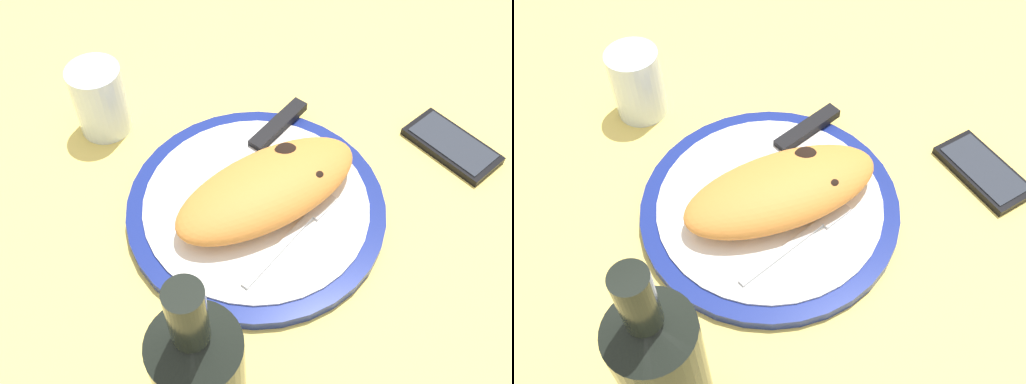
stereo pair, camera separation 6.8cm
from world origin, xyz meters
The scene contains 8 objects.
ground_plane centered at (0.00, 0.00, -1.50)cm, with size 150.00×150.00×3.00cm, color #EACC60.
plate centered at (0.00, 0.00, 0.86)cm, with size 31.05×31.05×1.78cm.
calzone centered at (1.12, -0.80, 4.22)cm, with size 25.33×14.90×4.85cm.
fork centered at (0.67, -6.18, 1.98)cm, with size 16.11×3.45×0.40cm.
knife centered at (7.72, 6.35, 2.28)cm, with size 22.93×4.77×1.20cm.
smartphone centered at (25.64, -10.55, 0.56)cm, with size 6.80×12.51×1.16cm.
water_glass centered at (-4.73, 24.28, 4.23)cm, with size 6.87×6.87×9.85cm.
wine_bottle centered at (-20.80, -15.42, 11.40)cm, with size 7.00×7.00×27.55cm.
Camera 2 is at (-23.51, -34.20, 58.18)cm, focal length 41.21 mm.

